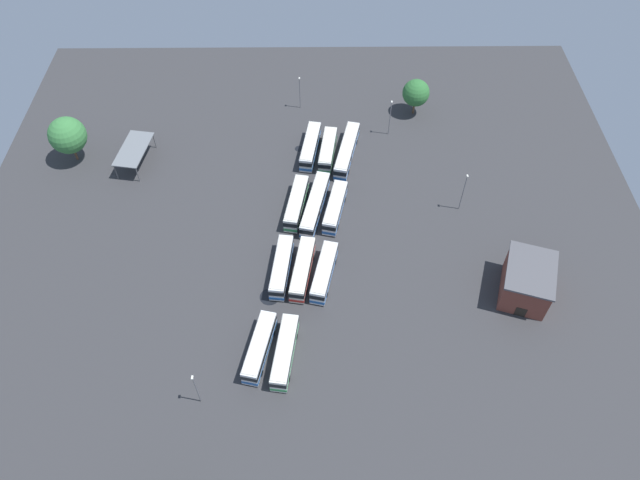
# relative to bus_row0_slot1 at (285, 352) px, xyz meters

# --- Properties ---
(ground_plane) EXTENTS (126.06, 126.06, 0.00)m
(ground_plane) POSITION_rel_bus_row0_slot1_xyz_m (23.29, -3.74, -1.84)
(ground_plane) COLOR #333335
(bus_row0_slot1) EXTENTS (12.21, 4.24, 3.48)m
(bus_row0_slot1) POSITION_rel_bus_row0_slot1_xyz_m (0.00, 0.00, 0.00)
(bus_row0_slot1) COLOR silver
(bus_row0_slot1) RESTS_ON ground_plane
(bus_row0_slot2) EXTENTS (11.84, 5.02, 3.48)m
(bus_row0_slot2) POSITION_rel_bus_row0_slot1_xyz_m (0.85, 3.94, -0.00)
(bus_row0_slot2) COLOR silver
(bus_row0_slot2) RESTS_ON ground_plane
(bus_row1_slot0) EXTENTS (11.79, 5.08, 3.48)m
(bus_row1_slot0) POSITION_rel_bus_row0_slot1_xyz_m (15.18, -6.30, -0.00)
(bus_row1_slot0) COLOR silver
(bus_row1_slot0) RESTS_ON ground_plane
(bus_row1_slot1) EXTENTS (12.41, 4.49, 3.48)m
(bus_row1_slot1) POSITION_rel_bus_row0_slot1_xyz_m (15.90, -2.58, 0.00)
(bus_row1_slot1) COLOR silver
(bus_row1_slot1) RESTS_ON ground_plane
(bus_row1_slot2) EXTENTS (12.22, 3.94, 3.48)m
(bus_row1_slot2) POSITION_rel_bus_row0_slot1_xyz_m (16.35, 1.03, 0.00)
(bus_row1_slot2) COLOR silver
(bus_row1_slot2) RESTS_ON ground_plane
(bus_row2_slot0) EXTENTS (11.82, 5.08, 3.48)m
(bus_row2_slot0) POSITION_rel_bus_row0_slot1_xyz_m (30.16, -8.52, -0.00)
(bus_row2_slot0) COLOR silver
(bus_row2_slot0) RESTS_ON ground_plane
(bus_row2_slot1) EXTENTS (15.09, 5.82, 3.48)m
(bus_row2_slot1) POSITION_rel_bus_row0_slot1_xyz_m (30.86, -4.79, 0.00)
(bus_row2_slot1) COLOR silver
(bus_row2_slot1) RESTS_ON ground_plane
(bus_row2_slot2) EXTENTS (12.46, 4.63, 3.48)m
(bus_row2_slot2) POSITION_rel_bus_row0_slot1_xyz_m (31.35, -1.28, 0.00)
(bus_row2_slot2) COLOR silver
(bus_row2_slot2) RESTS_ON ground_plane
(bus_row3_slot0) EXTENTS (15.08, 5.89, 3.48)m
(bus_row3_slot0) POSITION_rel_bus_row0_slot1_xyz_m (45.76, -11.34, 0.00)
(bus_row3_slot0) COLOR silver
(bus_row3_slot0) RESTS_ON ground_plane
(bus_row3_slot1) EXTENTS (11.34, 4.10, 3.48)m
(bus_row3_slot1) POSITION_rel_bus_row0_slot1_xyz_m (46.10, -7.44, -0.00)
(bus_row3_slot1) COLOR silver
(bus_row3_slot1) RESTS_ON ground_plane
(bus_row3_slot2) EXTENTS (12.48, 4.50, 3.48)m
(bus_row3_slot2) POSITION_rel_bus_row0_slot1_xyz_m (47.22, -3.89, 0.00)
(bus_row3_slot2) COLOR silver
(bus_row3_slot2) RESTS_ON ground_plane
(depot_building) EXTENTS (12.30, 10.70, 6.53)m
(depot_building) POSITION_rel_bus_row0_slot1_xyz_m (12.01, -39.87, 1.45)
(depot_building) COLOR brown
(depot_building) RESTS_ON ground_plane
(maintenance_shelter) EXTENTS (11.33, 6.74, 3.84)m
(maintenance_shelter) POSITION_rel_bus_row0_slot1_xyz_m (44.65, 31.48, 1.80)
(maintenance_shelter) COLOR slate
(maintenance_shelter) RESTS_ON ground_plane
(lamp_post_far_corner) EXTENTS (0.56, 0.28, 7.82)m
(lamp_post_far_corner) POSITION_rel_bus_row0_slot1_xyz_m (62.32, -1.59, 2.48)
(lamp_post_far_corner) COLOR slate
(lamp_post_far_corner) RESTS_ON ground_plane
(lamp_post_by_building) EXTENTS (0.56, 0.28, 8.50)m
(lamp_post_by_building) POSITION_rel_bus_row0_slot1_xyz_m (53.16, -20.55, 2.83)
(lamp_post_by_building) COLOR slate
(lamp_post_by_building) RESTS_ON ground_plane
(lamp_post_near_entrance) EXTENTS (0.56, 0.28, 7.85)m
(lamp_post_near_entrance) POSITION_rel_bus_row0_slot1_xyz_m (-7.04, 12.38, 2.50)
(lamp_post_near_entrance) COLOR slate
(lamp_post_near_entrance) RESTS_ON ground_plane
(lamp_post_mid_lot) EXTENTS (0.56, 0.28, 8.78)m
(lamp_post_mid_lot) POSITION_rel_bus_row0_slot1_xyz_m (31.36, -32.24, 2.97)
(lamp_post_mid_lot) COLOR slate
(lamp_post_mid_lot) RESTS_ON ground_plane
(tree_north_edge) EXTENTS (5.83, 5.83, 8.29)m
(tree_north_edge) POSITION_rel_bus_row0_slot1_xyz_m (60.19, -26.65, 3.52)
(tree_north_edge) COLOR brown
(tree_north_edge) RESTS_ON ground_plane
(tree_south_edge) EXTENTS (7.38, 7.38, 10.04)m
(tree_south_edge) POSITION_rel_bus_row0_slot1_xyz_m (45.85, 44.09, 4.50)
(tree_south_edge) COLOR brown
(tree_south_edge) RESTS_ON ground_plane
(puddle_back_corner) EXTENTS (3.42, 3.42, 0.01)m
(puddle_back_corner) POSITION_rel_bus_row0_slot1_xyz_m (11.47, 2.97, -1.84)
(puddle_back_corner) COLOR black
(puddle_back_corner) RESTS_ON ground_plane
(puddle_near_shelter) EXTENTS (1.85, 1.85, 0.01)m
(puddle_near_shelter) POSITION_rel_bus_row0_slot1_xyz_m (48.58, -1.53, -1.84)
(puddle_near_shelter) COLOR black
(puddle_near_shelter) RESTS_ON ground_plane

